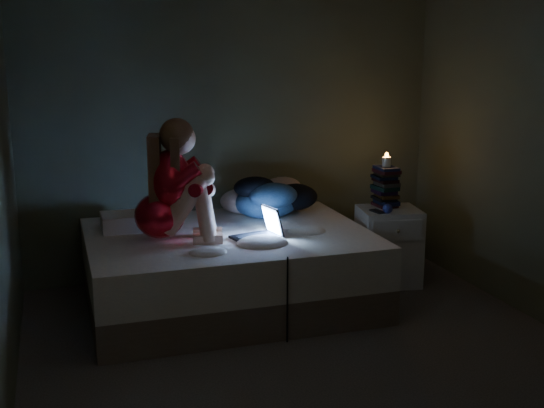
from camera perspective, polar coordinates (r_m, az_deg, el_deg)
name	(u,v)px	position (r m, az deg, el deg)	size (l,w,h in m)	color
floor	(312,360)	(4.54, 3.36, -12.79)	(3.60, 3.80, 0.02)	#343130
wall_back	(234,125)	(5.95, -3.17, 6.53)	(3.60, 0.02, 2.60)	#414537
wall_front	(518,242)	(2.51, 19.74, -2.99)	(3.60, 0.02, 2.60)	#414537
bed	(229,269)	(5.33, -3.61, -5.37)	(2.11, 1.58, 0.58)	silver
pillow	(130,221)	(5.42, -11.70, -1.40)	(0.43, 0.31, 0.12)	white
woman	(158,181)	(4.96, -9.40, 1.94)	(0.56, 0.36, 0.90)	#A90005
laptop	(256,223)	(5.03, -1.38, -1.57)	(0.34, 0.24, 0.24)	black
clothes_pile	(266,195)	(5.72, -0.48, 0.75)	(0.58, 0.46, 0.35)	navy
nightstand	(388,246)	(5.87, 9.62, -3.47)	(0.48, 0.43, 0.64)	silver
book_stack	(386,186)	(5.82, 9.41, 1.51)	(0.19, 0.25, 0.36)	black
candle	(387,160)	(5.79, 9.49, 3.65)	(0.07, 0.07, 0.08)	beige
phone	(380,212)	(5.65, 8.96, -0.65)	(0.07, 0.14, 0.01)	black
blue_orb	(391,209)	(5.62, 9.85, -0.39)	(0.08, 0.08, 0.08)	#2B3797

